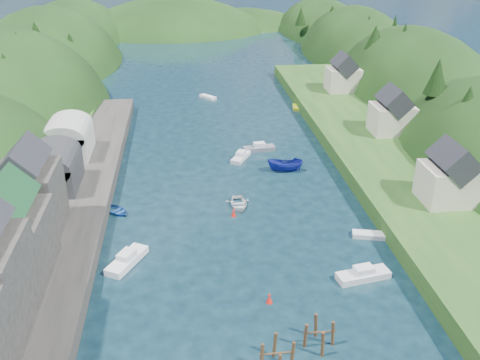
{
  "coord_description": "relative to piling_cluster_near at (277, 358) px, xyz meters",
  "views": [
    {
      "loc": [
        -7.17,
        -37.78,
        35.56
      ],
      "look_at": [
        0.0,
        28.0,
        4.0
      ],
      "focal_mm": 40.0,
      "sensor_mm": 36.0,
      "label": 1
    }
  ],
  "objects": [
    {
      "name": "moored_boats",
      "position": [
        -2.41,
        23.56,
        -0.39
      ],
      "size": [
        37.38,
        91.55,
        2.47
      ],
      "color": "silver",
      "rests_on": "ground"
    },
    {
      "name": "hillside_right",
      "position": [
        45.03,
        77.54,
        -8.48
      ],
      "size": [
        36.0,
        245.56,
        48.0
      ],
      "color": "black",
      "rests_on": "ground"
    },
    {
      "name": "terrace_right",
      "position": [
        25.03,
        42.54,
        0.13
      ],
      "size": [
        16.0,
        120.0,
        2.4
      ],
      "primitive_type": "cube",
      "color": "#234719",
      "rests_on": "ground"
    },
    {
      "name": "right_bank_cottages",
      "position": [
        28.03,
        50.87,
        4.78
      ],
      "size": [
        9.0,
        59.24,
        8.41
      ],
      "color": "beige",
      "rests_on": "terrace_right"
    },
    {
      "name": "quay_left",
      "position": [
        -23.97,
        22.54,
        -0.07
      ],
      "size": [
        12.0,
        110.0,
        2.0
      ],
      "primitive_type": "cube",
      "color": "#2D2B28",
      "rests_on": "ground"
    },
    {
      "name": "ground",
      "position": [
        0.03,
        52.54,
        -1.07
      ],
      "size": [
        600.0,
        600.0,
        0.0
      ],
      "primitive_type": "plane",
      "color": "black",
      "rests_on": "ground"
    },
    {
      "name": "channel_buoy_far",
      "position": [
        -1.15,
        27.68,
        -0.59
      ],
      "size": [
        0.7,
        0.7,
        1.1
      ],
      "color": "red",
      "rests_on": "ground"
    },
    {
      "name": "channel_buoy_near",
      "position": [
        0.76,
        8.97,
        -0.59
      ],
      "size": [
        0.7,
        0.7,
        1.1
      ],
      "color": "red",
      "rests_on": "ground"
    },
    {
      "name": "hill_trees",
      "position": [
        1.44,
        66.41,
        9.96
      ],
      "size": [
        92.3,
        150.71,
        11.85
      ],
      "color": "black",
      "rests_on": "ground"
    },
    {
      "name": "piling_cluster_near",
      "position": [
        0.0,
        0.0,
        0.0
      ],
      "size": [
        3.27,
        3.04,
        3.27
      ],
      "color": "#382314",
      "rests_on": "ground"
    },
    {
      "name": "hillside_left",
      "position": [
        -44.97,
        77.54,
        -9.1
      ],
      "size": [
        44.0,
        245.56,
        52.0
      ],
      "color": "black",
      "rests_on": "ground"
    },
    {
      "name": "piling_cluster_far",
      "position": [
        4.32,
        2.17,
        0.05
      ],
      "size": [
        3.13,
        2.93,
        3.37
      ],
      "color": "#382314",
      "rests_on": "ground"
    },
    {
      "name": "far_hills",
      "position": [
        1.24,
        176.55,
        -11.87
      ],
      "size": [
        103.0,
        68.0,
        44.0
      ],
      "color": "black",
      "rests_on": "ground"
    },
    {
      "name": "boat_sheds",
      "position": [
        -25.97,
        41.54,
        4.21
      ],
      "size": [
        7.0,
        21.0,
        7.5
      ],
      "color": "#2D2D30",
      "rests_on": "quay_left"
    }
  ]
}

